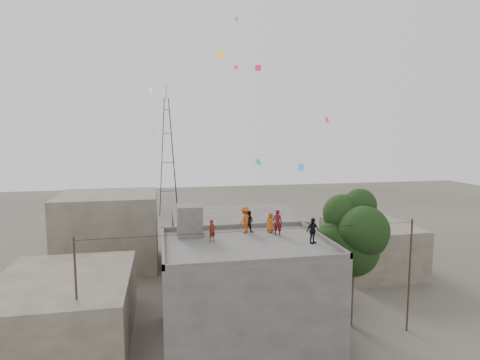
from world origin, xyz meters
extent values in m
plane|color=#454239|center=(0.00, 0.00, 0.00)|extent=(140.00, 140.00, 0.00)
cube|color=#4D4A48|center=(0.00, 0.00, 3.00)|extent=(10.00, 8.00, 6.00)
cube|color=#5D5A57|center=(0.00, 0.00, 6.05)|extent=(10.00, 8.00, 0.10)
cube|color=#4D4A48|center=(0.00, 3.92, 6.25)|extent=(10.00, 0.15, 0.30)
cube|color=#4D4A48|center=(0.00, -3.92, 6.25)|extent=(10.00, 0.15, 0.30)
cube|color=#4D4A48|center=(4.92, 0.00, 6.25)|extent=(0.15, 8.00, 0.30)
cube|color=#4D4A48|center=(-4.92, 0.00, 6.25)|extent=(0.15, 8.00, 0.30)
cube|color=#4D4A48|center=(-3.20, 2.60, 7.10)|extent=(1.60, 1.80, 2.00)
cube|color=#595346|center=(-11.00, 2.00, 2.00)|extent=(8.00, 10.00, 4.00)
cube|color=#4D4A48|center=(2.00, 14.00, 2.50)|extent=(12.00, 9.00, 5.00)
cube|color=#595346|center=(-10.00, 16.00, 3.50)|extent=(9.00, 8.00, 7.00)
cube|color=#595346|center=(14.00, 10.00, 2.20)|extent=(7.00, 8.00, 4.40)
cylinder|color=black|center=(7.20, 0.50, 2.00)|extent=(0.44, 0.44, 4.00)
cylinder|color=black|center=(7.35, 0.60, 3.60)|extent=(0.64, 0.91, 2.14)
sphere|color=black|center=(7.20, 0.50, 5.20)|extent=(3.60, 3.60, 3.60)
sphere|color=black|center=(8.30, 0.80, 6.00)|extent=(3.00, 3.00, 3.00)
sphere|color=black|center=(6.30, 1.00, 5.60)|extent=(2.80, 2.80, 2.80)
sphere|color=black|center=(7.60, -0.30, 6.60)|extent=(3.20, 3.20, 3.20)
sphere|color=black|center=(6.90, 1.40, 7.40)|extent=(2.60, 2.60, 2.60)
sphere|color=black|center=(8.00, 1.10, 8.00)|extent=(2.20, 2.20, 2.20)
cylinder|color=black|center=(-9.50, -1.50, 3.70)|extent=(0.12, 0.12, 7.40)
cylinder|color=black|center=(10.50, -1.00, 3.70)|extent=(0.12, 0.12, 7.40)
cylinder|color=black|center=(0.50, -1.25, 7.20)|extent=(20.00, 0.52, 0.02)
cylinder|color=black|center=(-4.85, 39.15, 9.00)|extent=(1.27, 1.27, 18.01)
cylinder|color=black|center=(-3.15, 39.15, 9.00)|extent=(1.27, 1.27, 18.01)
cylinder|color=black|center=(-3.15, 40.85, 9.00)|extent=(1.27, 1.27, 18.01)
cylinder|color=black|center=(-4.85, 40.85, 9.00)|extent=(1.27, 1.27, 18.01)
cube|color=black|center=(-4.00, 40.00, 3.60)|extent=(2.36, 0.08, 0.08)
cube|color=black|center=(-4.00, 40.00, 3.60)|extent=(0.08, 2.36, 0.08)
cube|color=black|center=(-4.00, 40.00, 8.10)|extent=(1.81, 0.08, 0.08)
cube|color=black|center=(-4.00, 40.00, 8.10)|extent=(0.08, 1.81, 0.08)
cube|color=black|center=(-4.00, 40.00, 12.60)|extent=(1.26, 0.08, 0.08)
cube|color=black|center=(-4.00, 40.00, 12.60)|extent=(0.08, 1.26, 0.08)
cube|color=black|center=(-4.00, 40.00, 16.20)|extent=(0.82, 0.08, 0.08)
cube|color=black|center=(-4.00, 40.00, 16.20)|extent=(0.08, 0.82, 0.08)
cylinder|color=black|center=(-4.00, 40.00, 19.00)|extent=(0.08, 0.08, 2.00)
imported|color=maroon|center=(2.46, 1.59, 6.94)|extent=(0.74, 0.67, 1.69)
imported|color=#B66114|center=(2.20, 2.38, 6.78)|extent=(0.71, 0.51, 1.36)
imported|color=black|center=(0.79, 2.80, 6.83)|extent=(0.89, 0.87, 1.45)
imported|color=black|center=(3.98, -0.74, 6.89)|extent=(1.00, 0.71, 1.58)
imported|color=#B24814|center=(0.48, 2.55, 6.99)|extent=(1.29, 1.28, 1.79)
imported|color=maroon|center=(-1.94, 0.89, 6.78)|extent=(0.59, 0.54, 1.36)
plane|color=#FF221A|center=(-5.45, 8.78, 13.07)|extent=(0.20, 0.42, 0.37)
plane|color=#DF2345|center=(2.41, 7.01, 17.64)|extent=(0.44, 0.22, 0.44)
plane|color=#E4FF27|center=(-4.45, 10.40, 19.65)|extent=(0.29, 0.46, 0.40)
plane|color=#268CDC|center=(4.16, 1.97, 10.52)|extent=(0.33, 0.48, 0.49)
plane|color=white|center=(-5.62, 9.39, 16.05)|extent=(0.39, 0.42, 0.34)
plane|color=#EC3F1A|center=(2.34, 15.77, 19.01)|extent=(0.35, 0.13, 0.35)
plane|color=#2FB267|center=(1.46, 2.93, 10.83)|extent=(0.45, 0.53, 0.39)
plane|color=#C73F2E|center=(9.40, 10.16, 13.87)|extent=(0.19, 0.46, 0.44)
plane|color=yellow|center=(-1.24, 1.58, 17.50)|extent=(0.46, 0.38, 0.39)
plane|color=#4D6EE9|center=(2.05, 13.97, 23.00)|extent=(0.35, 0.17, 0.35)
camera|label=1|loc=(-4.88, -23.15, 12.85)|focal=30.00mm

